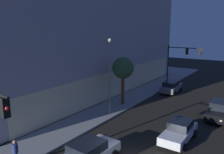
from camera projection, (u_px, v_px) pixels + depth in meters
modern_building at (49, 24)px, 36.25m from camera, size 36.13×27.36×19.32m
traffic_light_far_corner at (181, 57)px, 33.79m from camera, size 0.35×5.16×6.31m
street_lamp_sidewalk at (109, 67)px, 22.57m from camera, size 0.44×0.44×7.74m
sidewalk_tree at (123, 69)px, 25.97m from camera, size 2.47×2.47×5.49m
pedestrian_waiting at (15, 150)px, 14.37m from camera, size 0.36×0.36×1.74m
car_silver at (90, 152)px, 14.84m from camera, size 4.25×2.30×1.62m
car_white at (179, 131)px, 18.08m from camera, size 4.55×1.99×1.58m
car_black at (219, 110)px, 22.36m from camera, size 4.28×2.02×1.77m
car_grey at (171, 87)px, 31.91m from camera, size 4.43×2.25×1.66m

